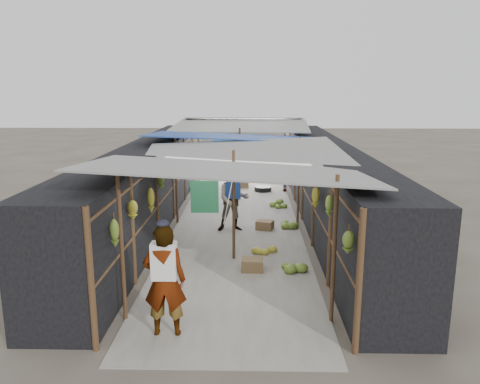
# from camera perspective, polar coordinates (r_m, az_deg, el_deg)

# --- Properties ---
(ground) EXTENTS (80.00, 80.00, 0.00)m
(ground) POSITION_cam_1_polar(r_m,az_deg,el_deg) (8.49, -1.49, -15.35)
(ground) COLOR #6B6356
(ground) RESTS_ON ground
(aisle_slab) EXTENTS (3.60, 16.00, 0.02)m
(aisle_slab) POSITION_cam_1_polar(r_m,az_deg,el_deg) (14.55, -0.27, -3.24)
(aisle_slab) COLOR #9E998E
(aisle_slab) RESTS_ON ground
(stall_left) EXTENTS (1.40, 15.00, 2.30)m
(stall_left) POSITION_cam_1_polar(r_m,az_deg,el_deg) (14.60, -10.93, 1.19)
(stall_left) COLOR black
(stall_left) RESTS_ON ground
(stall_right) EXTENTS (1.40, 15.00, 2.30)m
(stall_right) POSITION_cam_1_polar(r_m,az_deg,el_deg) (14.46, 10.49, 1.10)
(stall_right) COLOR black
(stall_right) RESTS_ON ground
(crate_near) EXTENTS (0.48, 0.39, 0.28)m
(crate_near) POSITION_cam_1_polar(r_m,az_deg,el_deg) (10.47, 1.52, -8.90)
(crate_near) COLOR olive
(crate_near) RESTS_ON ground
(crate_mid) EXTENTS (0.55, 0.49, 0.27)m
(crate_mid) POSITION_cam_1_polar(r_m,az_deg,el_deg) (13.41, 3.04, -4.06)
(crate_mid) COLOR olive
(crate_mid) RESTS_ON ground
(crate_back) EXTENTS (0.49, 0.44, 0.27)m
(crate_back) POSITION_cam_1_polar(r_m,az_deg,el_deg) (18.96, 0.31, 0.89)
(crate_back) COLOR olive
(crate_back) RESTS_ON ground
(black_basin) EXTENTS (0.67, 0.67, 0.20)m
(black_basin) POSITION_cam_1_polar(r_m,az_deg,el_deg) (18.34, 2.80, 0.37)
(black_basin) COLOR black
(black_basin) RESTS_ON ground
(vendor_elderly) EXTENTS (0.71, 0.49, 1.89)m
(vendor_elderly) POSITION_cam_1_polar(r_m,az_deg,el_deg) (7.74, -9.16, -10.64)
(vendor_elderly) COLOR silver
(vendor_elderly) RESTS_ON ground
(shopper_blue) EXTENTS (0.98, 0.81, 1.84)m
(shopper_blue) POSITION_cam_1_polar(r_m,az_deg,el_deg) (13.11, -0.83, -0.89)
(shopper_blue) COLOR #225BAA
(shopper_blue) RESTS_ON ground
(vendor_seated) EXTENTS (0.65, 0.74, 0.99)m
(vendor_seated) POSITION_cam_1_polar(r_m,az_deg,el_deg) (18.27, 5.40, 1.54)
(vendor_seated) COLOR #4F4A44
(vendor_seated) RESTS_ON ground
(market_canopy) EXTENTS (5.62, 15.20, 2.77)m
(market_canopy) POSITION_cam_1_polar(r_m,az_deg,el_deg) (14.42, -0.15, 6.35)
(market_canopy) COLOR brown
(market_canopy) RESTS_ON ground
(hanging_bananas) EXTENTS (3.96, 13.81, 0.83)m
(hanging_bananas) POSITION_cam_1_polar(r_m,az_deg,el_deg) (14.30, -0.12, 3.13)
(hanging_bananas) COLOR olive
(hanging_bananas) RESTS_ON ground
(floor_bananas) EXTENTS (3.85, 9.13, 0.35)m
(floor_bananas) POSITION_cam_1_polar(r_m,az_deg,el_deg) (14.81, 0.54, -2.35)
(floor_bananas) COLOR olive
(floor_bananas) RESTS_ON ground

